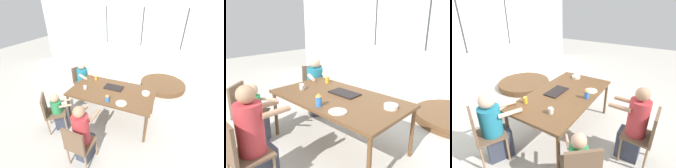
% 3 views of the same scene
% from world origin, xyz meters
% --- Properties ---
extents(ground_plane, '(16.00, 16.00, 0.00)m').
position_xyz_m(ground_plane, '(0.00, 0.00, 0.00)').
color(ground_plane, '#B2ADA3').
extents(wall_back_with_windows, '(8.40, 0.08, 2.80)m').
position_xyz_m(wall_back_with_windows, '(0.00, 2.73, 1.42)').
color(wall_back_with_windows, silver).
rests_on(wall_back_with_windows, ground_plane).
extents(dining_table, '(1.84, 1.01, 0.72)m').
position_xyz_m(dining_table, '(0.00, 0.00, 0.67)').
color(dining_table, brown).
rests_on(dining_table, ground_plane).
extents(chair_for_woman_green_shirt, '(0.53, 0.53, 0.86)m').
position_xyz_m(chair_for_woman_green_shirt, '(-1.20, 0.57, 0.51)').
color(chair_for_woman_green_shirt, brown).
rests_on(chair_for_woman_green_shirt, ground_plane).
extents(chair_for_man_blue_shirt, '(0.41, 0.41, 0.86)m').
position_xyz_m(chair_for_man_blue_shirt, '(-0.04, -1.33, 0.51)').
color(chair_for_man_blue_shirt, brown).
rests_on(chair_for_man_blue_shirt, ground_plane).
extents(chair_for_toddler, '(0.56, 0.56, 0.86)m').
position_xyz_m(chair_for_toddler, '(-1.03, -0.85, 0.51)').
color(chair_for_toddler, brown).
rests_on(chair_for_toddler, ground_plane).
extents(person_woman_green_shirt, '(0.60, 0.49, 1.08)m').
position_xyz_m(person_woman_green_shirt, '(-1.06, 0.50, 0.49)').
color(person_woman_green_shirt, '#333847').
rests_on(person_woman_green_shirt, ground_plane).
extents(person_man_blue_shirt, '(0.31, 0.52, 1.15)m').
position_xyz_m(person_man_blue_shirt, '(-0.03, -1.17, 0.53)').
color(person_man_blue_shirt, '#333847').
rests_on(person_man_blue_shirt, ground_plane).
extents(person_toddler, '(0.44, 0.41, 0.88)m').
position_xyz_m(person_toddler, '(-0.90, -0.75, 0.41)').
color(person_toddler, '#333847').
rests_on(person_toddler, ground_plane).
extents(food_tray_dark, '(0.43, 0.24, 0.02)m').
position_xyz_m(food_tray_dark, '(-0.02, 0.14, 0.73)').
color(food_tray_dark, black).
rests_on(food_tray_dark, dining_table).
extents(coffee_mug, '(0.08, 0.07, 0.09)m').
position_xyz_m(coffee_mug, '(-0.59, -0.15, 0.77)').
color(coffee_mug, beige).
rests_on(coffee_mug, dining_table).
extents(sippy_cup, '(0.08, 0.08, 0.17)m').
position_xyz_m(sippy_cup, '(0.06, -0.39, 0.81)').
color(sippy_cup, blue).
rests_on(sippy_cup, dining_table).
extents(juice_glass, '(0.06, 0.06, 0.10)m').
position_xyz_m(juice_glass, '(-0.57, 0.34, 0.78)').
color(juice_glass, gold).
rests_on(juice_glass, dining_table).
extents(bowl_white_shallow, '(0.17, 0.17, 0.05)m').
position_xyz_m(bowl_white_shallow, '(0.71, 0.15, 0.75)').
color(bowl_white_shallow, silver).
rests_on(bowl_white_shallow, dining_table).
extents(plate_tortillas, '(0.21, 0.21, 0.01)m').
position_xyz_m(plate_tortillas, '(0.33, -0.35, 0.73)').
color(plate_tortillas, beige).
rests_on(plate_tortillas, dining_table).
extents(folded_table_stack, '(1.38, 1.38, 0.15)m').
position_xyz_m(folded_table_stack, '(0.98, 1.92, 0.07)').
color(folded_table_stack, brown).
rests_on(folded_table_stack, ground_plane).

